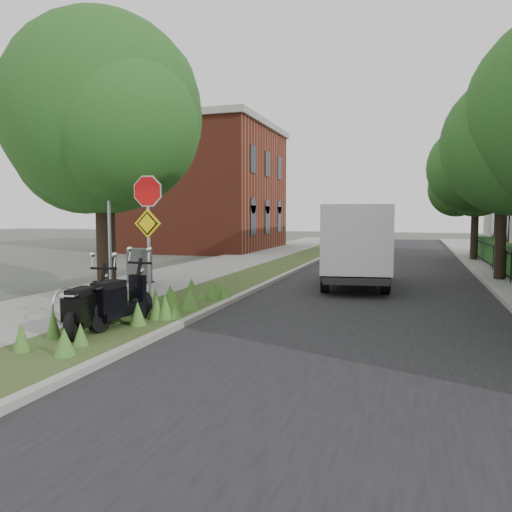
% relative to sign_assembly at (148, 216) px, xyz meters
% --- Properties ---
extents(ground, '(120.00, 120.00, 0.00)m').
position_rel_sign_assembly_xyz_m(ground, '(1.40, -0.58, -2.33)').
color(ground, '#4C5147').
rests_on(ground, ground).
extents(sidewalk_near, '(3.50, 60.00, 0.12)m').
position_rel_sign_assembly_xyz_m(sidewalk_near, '(-2.85, 9.42, -2.27)').
color(sidewalk_near, gray).
rests_on(sidewalk_near, ground).
extents(verge, '(2.00, 60.00, 0.12)m').
position_rel_sign_assembly_xyz_m(verge, '(-0.10, 9.42, -2.27)').
color(verge, '#2B421C').
rests_on(verge, ground).
extents(kerb_near, '(0.20, 60.00, 0.13)m').
position_rel_sign_assembly_xyz_m(kerb_near, '(0.90, 9.42, -2.26)').
color(kerb_near, '#9E9991').
rests_on(kerb_near, ground).
extents(road, '(7.00, 60.00, 0.01)m').
position_rel_sign_assembly_xyz_m(road, '(4.40, 9.42, -2.32)').
color(road, black).
rests_on(road, ground).
extents(kerb_far, '(0.20, 60.00, 0.13)m').
position_rel_sign_assembly_xyz_m(kerb_far, '(7.90, 9.42, -2.26)').
color(kerb_far, '#9E9991').
rests_on(kerb_far, ground).
extents(street_tree_main, '(6.21, 5.54, 7.66)m').
position_rel_sign_assembly_xyz_m(street_tree_main, '(-2.68, 2.28, 2.48)').
color(street_tree_main, black).
rests_on(street_tree_main, ground).
extents(bare_post, '(0.08, 0.08, 4.00)m').
position_rel_sign_assembly_xyz_m(bare_post, '(-1.80, 1.22, -0.21)').
color(bare_post, '#A5A8AD').
rests_on(bare_post, ground).
extents(bike_hoop, '(0.06, 0.78, 0.77)m').
position_rel_sign_assembly_xyz_m(bike_hoop, '(-1.30, -1.18, -1.83)').
color(bike_hoop, '#A5A8AD').
rests_on(bike_hoop, ground).
extents(sign_assembly, '(0.94, 0.08, 3.22)m').
position_rel_sign_assembly_xyz_m(sign_assembly, '(0.00, 0.00, 0.00)').
color(sign_assembly, '#A5A8AD').
rests_on(sign_assembly, ground).
extents(fence_far, '(0.04, 24.00, 1.00)m').
position_rel_sign_assembly_xyz_m(fence_far, '(8.60, 9.42, -1.66)').
color(fence_far, black).
rests_on(fence_far, ground).
extents(brick_building, '(9.40, 10.40, 8.30)m').
position_rel_sign_assembly_xyz_m(brick_building, '(-8.10, 21.42, 1.88)').
color(brick_building, maroon).
rests_on(brick_building, ground).
extents(far_tree_b, '(4.83, 4.31, 6.56)m').
position_rel_sign_assembly_xyz_m(far_tree_b, '(8.34, 9.46, 2.04)').
color(far_tree_b, black).
rests_on(far_tree_b, ground).
extents(far_tree_c, '(4.37, 3.89, 5.93)m').
position_rel_sign_assembly_xyz_m(far_tree_c, '(8.34, 17.46, 1.63)').
color(far_tree_c, black).
rests_on(far_tree_c, ground).
extents(scooter_near, '(0.60, 1.88, 0.90)m').
position_rel_sign_assembly_xyz_m(scooter_near, '(-0.29, -1.84, -1.77)').
color(scooter_near, black).
rests_on(scooter_near, ground).
extents(scooter_far, '(0.50, 1.98, 0.95)m').
position_rel_sign_assembly_xyz_m(scooter_far, '(-0.11, -1.16, -1.75)').
color(scooter_far, black).
rests_on(scooter_far, ground).
extents(box_truck, '(2.65, 5.24, 2.27)m').
position_rel_sign_assembly_xyz_m(box_truck, '(3.67, 6.73, -0.85)').
color(box_truck, '#262628').
rests_on(box_truck, ground).
extents(utility_cabinet, '(0.98, 0.80, 1.12)m').
position_rel_sign_assembly_xyz_m(utility_cabinet, '(-3.11, 4.80, -1.67)').
color(utility_cabinet, '#262628').
rests_on(utility_cabinet, ground).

